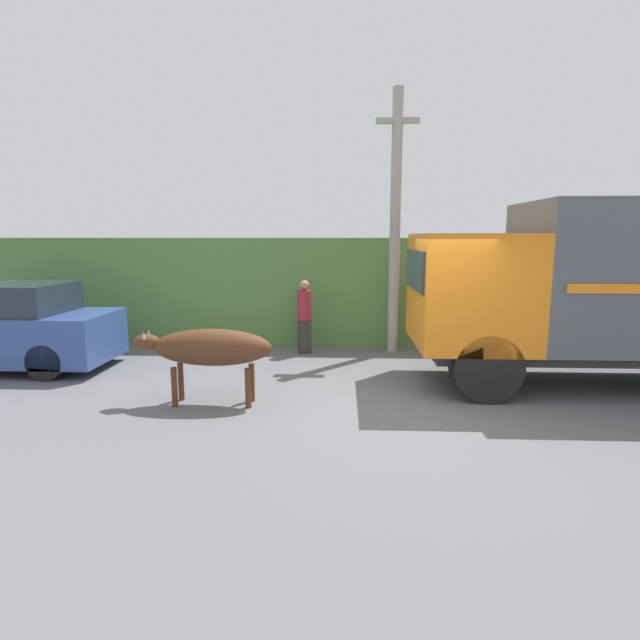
# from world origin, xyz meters

# --- Properties ---
(ground_plane) EXTENTS (60.00, 60.00, 0.00)m
(ground_plane) POSITION_xyz_m (0.00, 0.00, 0.00)
(ground_plane) COLOR slate
(hillside_embankment) EXTENTS (32.00, 5.86, 2.51)m
(hillside_embankment) POSITION_xyz_m (0.00, 6.90, 1.25)
(hillside_embankment) COLOR #568442
(hillside_embankment) RESTS_ON ground_plane
(cargo_truck) EXTENTS (6.08, 2.27, 3.10)m
(cargo_truck) POSITION_xyz_m (3.40, 1.12, 1.73)
(cargo_truck) COLOR #2D2D2D
(cargo_truck) RESTS_ON ground_plane
(brown_cow) EXTENTS (2.11, 0.56, 1.17)m
(brown_cow) POSITION_xyz_m (-2.99, -0.11, 0.87)
(brown_cow) COLOR #512D19
(brown_cow) RESTS_ON ground_plane
(parked_suv) EXTENTS (4.24, 1.72, 1.66)m
(parked_suv) POSITION_xyz_m (-7.54, 1.76, 0.80)
(parked_suv) COLOR #334C8C
(parked_suv) RESTS_ON ground_plane
(pedestrian_on_hill) EXTENTS (0.40, 0.40, 1.61)m
(pedestrian_on_hill) POSITION_xyz_m (-1.81, 3.32, 0.89)
(pedestrian_on_hill) COLOR #38332D
(pedestrian_on_hill) RESTS_ON ground_plane
(utility_pole) EXTENTS (0.90, 0.23, 5.58)m
(utility_pole) POSITION_xyz_m (0.13, 3.58, 2.90)
(utility_pole) COLOR #9E998E
(utility_pole) RESTS_ON ground_plane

